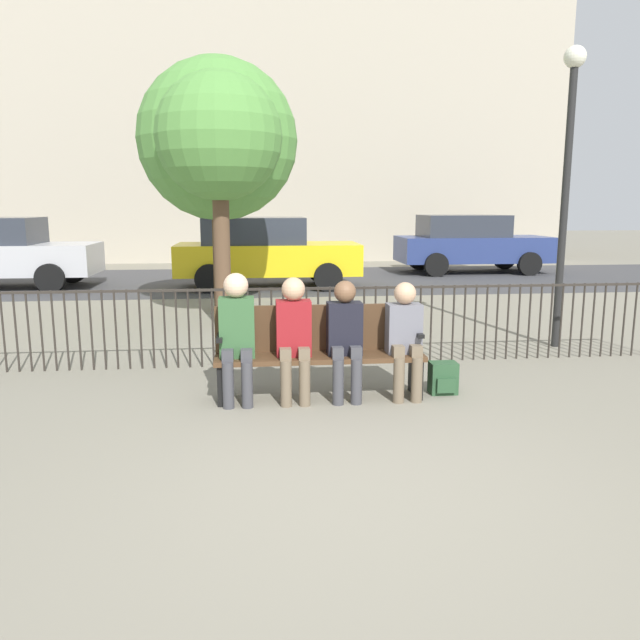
% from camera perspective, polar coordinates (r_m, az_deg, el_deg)
% --- Properties ---
extents(ground_plane, '(80.00, 80.00, 0.00)m').
position_cam_1_polar(ground_plane, '(4.39, 2.96, -15.43)').
color(ground_plane, gray).
extents(park_bench, '(2.08, 0.45, 0.92)m').
position_cam_1_polar(park_bench, '(6.27, -0.08, -2.53)').
color(park_bench, '#4C331E').
rests_on(park_bench, ground).
extents(seated_person_0, '(0.34, 0.39, 1.28)m').
position_cam_1_polar(seated_person_0, '(6.07, -7.61, -0.91)').
color(seated_person_0, '#3D3D42').
rests_on(seated_person_0, ground).
extents(seated_person_1, '(0.34, 0.39, 1.23)m').
position_cam_1_polar(seated_person_1, '(6.08, -2.41, -1.09)').
color(seated_person_1, brown).
rests_on(seated_person_1, ground).
extents(seated_person_2, '(0.34, 0.39, 1.19)m').
position_cam_1_polar(seated_person_2, '(6.14, 2.31, -1.23)').
color(seated_person_2, '#3D3D42').
rests_on(seated_person_2, ground).
extents(seated_person_3, '(0.34, 0.39, 1.17)m').
position_cam_1_polar(seated_person_3, '(6.25, 7.76, -1.20)').
color(seated_person_3, brown).
rests_on(seated_person_3, ground).
extents(backpack, '(0.28, 0.23, 0.33)m').
position_cam_1_polar(backpack, '(6.55, 11.20, -5.25)').
color(backpack, '#284C2D').
rests_on(backpack, ground).
extents(fence_railing, '(9.01, 0.03, 0.95)m').
position_cam_1_polar(fence_railing, '(7.50, -1.20, 0.08)').
color(fence_railing, '#2D2823').
rests_on(fence_railing, ground).
extents(tree_0, '(2.79, 2.79, 4.42)m').
position_cam_1_polar(tree_0, '(11.47, -9.31, 15.85)').
color(tree_0, '#4C3823').
rests_on(tree_0, ground).
extents(tree_1, '(1.95, 1.95, 3.91)m').
position_cam_1_polar(tree_1, '(10.02, -9.23, 16.04)').
color(tree_1, brown).
rests_on(tree_1, ground).
extents(lamp_post, '(0.28, 0.28, 3.89)m').
position_cam_1_polar(lamp_post, '(8.97, 21.74, 13.86)').
color(lamp_post, black).
rests_on(lamp_post, ground).
extents(street_surface, '(24.00, 6.00, 0.01)m').
position_cam_1_polar(street_surface, '(16.03, -3.70, 3.67)').
color(street_surface, '#3D3D3F').
rests_on(street_surface, ground).
extents(parked_car_0, '(4.20, 1.94, 1.62)m').
position_cam_1_polar(parked_car_0, '(18.18, 13.54, 6.87)').
color(parked_car_0, navy).
rests_on(parked_car_0, ground).
extents(parked_car_1, '(4.20, 1.94, 1.62)m').
position_cam_1_polar(parked_car_1, '(14.59, -5.13, 6.28)').
color(parked_car_1, yellow).
rests_on(parked_car_1, ground).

